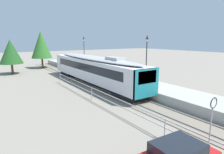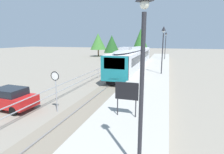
# 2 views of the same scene
# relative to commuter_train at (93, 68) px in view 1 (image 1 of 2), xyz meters

# --- Properties ---
(ground_plane) EXTENTS (160.00, 160.00, 0.00)m
(ground_plane) POSITION_rel_commuter_train_xyz_m (-3.00, -4.71, -2.15)
(ground_plane) COLOR gray
(track_rails) EXTENTS (3.20, 60.00, 0.14)m
(track_rails) POSITION_rel_commuter_train_xyz_m (0.00, -4.71, -2.11)
(track_rails) COLOR slate
(track_rails) RESTS_ON ground
(commuter_train) EXTENTS (2.82, 19.81, 3.74)m
(commuter_train) POSITION_rel_commuter_train_xyz_m (0.00, 0.00, 0.00)
(commuter_train) COLOR silver
(commuter_train) RESTS_ON track_rails
(station_platform) EXTENTS (3.90, 60.00, 0.90)m
(station_platform) POSITION_rel_commuter_train_xyz_m (3.25, -4.71, -1.70)
(station_platform) COLOR #A8A59E
(station_platform) RESTS_ON ground
(platform_lamp_mid_platform) EXTENTS (0.34, 0.34, 5.35)m
(platform_lamp_mid_platform) POSITION_rel_commuter_train_xyz_m (4.33, -5.12, 2.48)
(platform_lamp_mid_platform) COLOR #232328
(platform_lamp_mid_platform) RESTS_ON station_platform
(platform_lamp_far_end) EXTENTS (0.34, 0.34, 5.35)m
(platform_lamp_far_end) POSITION_rel_commuter_train_xyz_m (4.33, 11.52, 2.48)
(platform_lamp_far_end) COLOR #232328
(platform_lamp_far_end) RESTS_ON station_platform
(speed_limit_sign) EXTENTS (0.61, 0.10, 2.81)m
(speed_limit_sign) POSITION_rel_commuter_train_xyz_m (-1.97, -16.66, -0.02)
(speed_limit_sign) COLOR #9EA0A5
(speed_limit_sign) RESTS_ON ground
(carpark_fence) EXTENTS (0.06, 36.06, 1.25)m
(carpark_fence) POSITION_rel_commuter_train_xyz_m (-3.30, -14.71, -1.24)
(carpark_fence) COLOR #9EA0A5
(carpark_fence) RESTS_ON ground
(tree_behind_station_far) EXTENTS (3.98, 3.98, 7.35)m
(tree_behind_station_far) POSITION_rel_commuter_train_xyz_m (-1.67, 18.46, 2.55)
(tree_behind_station_far) COLOR brown
(tree_behind_station_far) RESTS_ON ground
(tree_distant_left) EXTENTS (3.68, 3.68, 5.75)m
(tree_distant_left) POSITION_rel_commuter_train_xyz_m (-7.69, 14.19, 1.60)
(tree_distant_left) COLOR brown
(tree_distant_left) RESTS_ON ground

